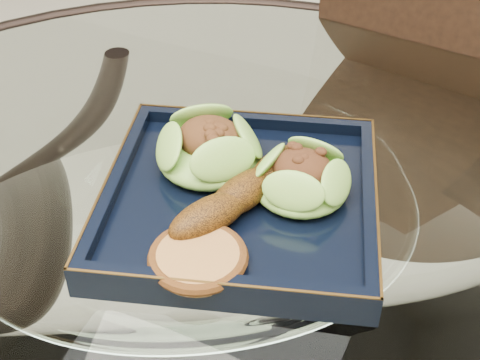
% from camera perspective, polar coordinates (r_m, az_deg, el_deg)
% --- Properties ---
extents(dining_table, '(1.13, 1.13, 0.77)m').
position_cam_1_polar(dining_table, '(0.79, -3.63, -12.87)').
color(dining_table, white).
rests_on(dining_table, ground).
extents(dining_chair, '(0.44, 0.44, 0.91)m').
position_cam_1_polar(dining_chair, '(1.09, 12.22, -2.88)').
color(dining_chair, black).
rests_on(dining_chair, ground).
extents(navy_plate, '(0.34, 0.34, 0.02)m').
position_cam_1_polar(navy_plate, '(0.68, 0.00, -1.99)').
color(navy_plate, black).
rests_on(navy_plate, dining_table).
extents(lettuce_wrap_left, '(0.14, 0.14, 0.04)m').
position_cam_1_polar(lettuce_wrap_left, '(0.70, -2.67, 2.46)').
color(lettuce_wrap_left, '#66A32F').
rests_on(lettuce_wrap_left, navy_plate).
extents(lettuce_wrap_right, '(0.12, 0.12, 0.03)m').
position_cam_1_polar(lettuce_wrap_right, '(0.66, 5.21, -0.09)').
color(lettuce_wrap_right, '#5BAA31').
rests_on(lettuce_wrap_right, navy_plate).
extents(roasted_plantain, '(0.09, 0.18, 0.03)m').
position_cam_1_polar(roasted_plantain, '(0.65, 0.31, -1.02)').
color(roasted_plantain, '#5B3209').
rests_on(roasted_plantain, navy_plate).
extents(crumb_patty, '(0.09, 0.09, 0.01)m').
position_cam_1_polar(crumb_patty, '(0.59, -3.60, -6.74)').
color(crumb_patty, '#AA6F38').
rests_on(crumb_patty, navy_plate).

